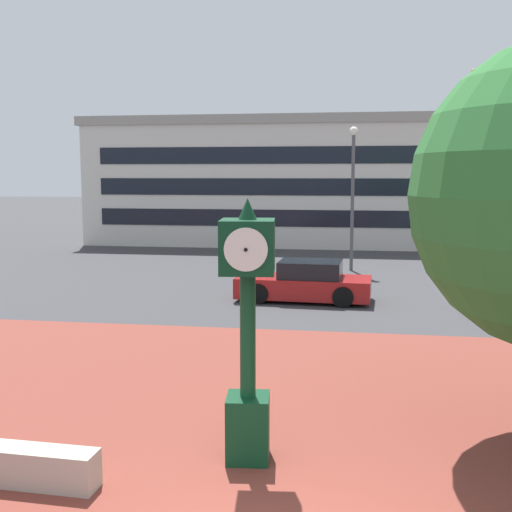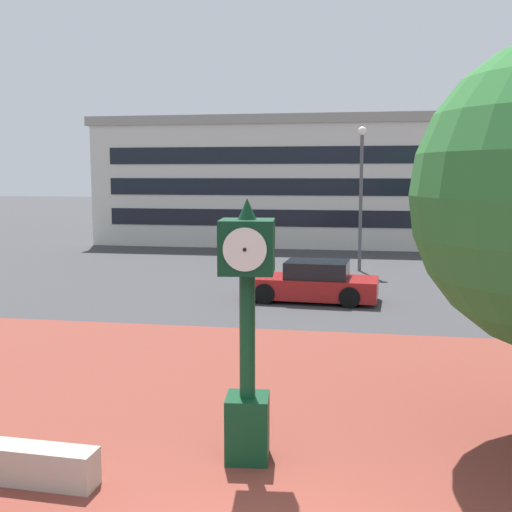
% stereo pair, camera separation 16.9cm
% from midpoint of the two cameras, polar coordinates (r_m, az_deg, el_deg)
% --- Properties ---
extents(plaza_brick_paving, '(44.00, 13.98, 0.01)m').
position_cam_midpoint_polar(plaza_brick_paving, '(9.70, 3.99, -16.92)').
color(plaza_brick_paving, brown).
rests_on(plaza_brick_paving, ground).
extents(street_clock, '(0.80, 0.84, 3.68)m').
position_cam_midpoint_polar(street_clock, '(8.71, -0.23, -6.43)').
color(street_clock, '#0C381E').
rests_on(street_clock, ground).
extents(car_street_mid, '(4.30, 2.00, 1.28)m').
position_cam_midpoint_polar(car_street_mid, '(20.05, 5.33, -2.46)').
color(car_street_mid, maroon).
rests_on(car_street_mid, ground).
extents(flagpole_primary, '(1.74, 0.14, 8.21)m').
position_cam_midpoint_polar(flagpole_primary, '(27.58, 20.18, 8.99)').
color(flagpole_primary, silver).
rests_on(flagpole_primary, ground).
extents(civic_building, '(23.84, 11.03, 7.16)m').
position_cam_midpoint_polar(civic_building, '(38.96, 4.86, 6.79)').
color(civic_building, beige).
rests_on(civic_building, ground).
extents(street_lamp_post, '(0.36, 0.36, 5.92)m').
position_cam_midpoint_polar(street_lamp_post, '(26.29, 9.68, 6.60)').
color(street_lamp_post, '#4C4C51').
rests_on(street_lamp_post, ground).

